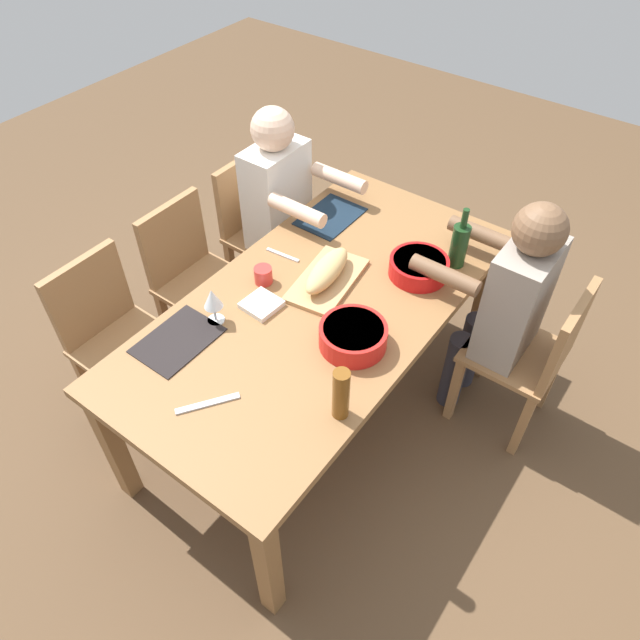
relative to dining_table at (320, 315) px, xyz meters
The scene contains 21 objects.
ground_plane 0.66m from the dining_table, ahead, with size 8.00×8.00×0.00m, color brown.
dining_table is the anchor object (origin of this frame).
chair_far_left 0.96m from the dining_table, 122.62° to the left, with size 0.40×0.40×0.85m.
diner_far_left 0.80m from the dining_table, 129.77° to the left, with size 0.41×0.53×1.20m.
chair_near_right 0.96m from the dining_table, 57.38° to the right, with size 0.40×0.40×0.85m.
chair_near_center 0.81m from the dining_table, 90.00° to the right, with size 0.40×0.40×0.85m.
chair_near_left 0.96m from the dining_table, 122.62° to the right, with size 0.40×0.40×0.85m.
diner_near_left 0.80m from the dining_table, 129.77° to the right, with size 0.41×0.53×1.20m.
serving_bowl_salad 0.30m from the dining_table, 64.18° to the left, with size 0.26×0.26×0.09m.
serving_bowl_pasta 0.48m from the dining_table, 148.44° to the left, with size 0.26×0.26×0.08m.
cutting_board 0.15m from the dining_table, 157.32° to the right, with size 0.40×0.22×0.02m, color tan.
bread_loaf 0.19m from the dining_table, 157.32° to the right, with size 0.32×0.11×0.09m, color tan.
wine_bottle 0.68m from the dining_table, 148.41° to the left, with size 0.08×0.08×0.29m.
beer_bottle 0.60m from the dining_table, 43.58° to the left, with size 0.06×0.06×0.22m, color brown.
wine_glass 0.48m from the dining_table, 38.58° to the right, with size 0.08×0.08×0.17m.
placemat_near_right 0.60m from the dining_table, 31.64° to the right, with size 0.32×0.23×0.01m, color black.
cup_near_center 0.30m from the dining_table, 80.36° to the right, with size 0.08×0.08×0.08m, color red.
fork_near_center 0.35m from the dining_table, 114.06° to the right, with size 0.02×0.17×0.01m, color silver.
placemat_near_left 0.60m from the dining_table, 148.36° to the right, with size 0.32×0.23×0.01m, color #142333.
carving_knife 0.67m from the dining_table, ahead, with size 0.23×0.02×0.01m, color silver.
napkin_stack 0.26m from the dining_table, 46.17° to the right, with size 0.14×0.14×0.02m, color white.
Camera 1 is at (1.43, 1.06, 2.44)m, focal length 33.11 mm.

